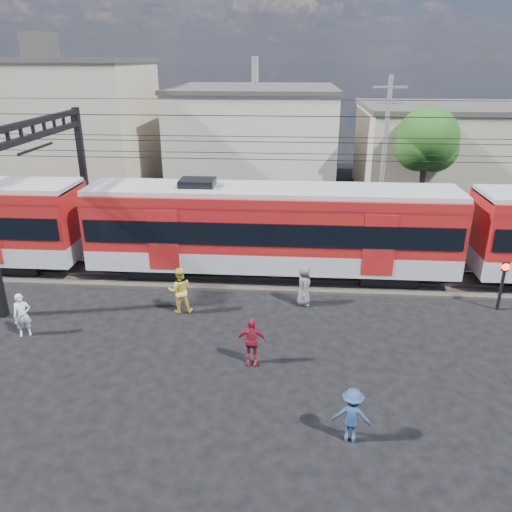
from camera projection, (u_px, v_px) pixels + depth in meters
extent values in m
plane|color=black|center=(253.00, 382.00, 15.43)|extent=(120.00, 120.00, 0.00)
cube|color=#2D2823|center=(267.00, 275.00, 22.82)|extent=(70.00, 3.40, 0.12)
cube|color=#59544C|center=(266.00, 280.00, 22.08)|extent=(70.00, 0.12, 0.12)
cube|color=#59544C|center=(268.00, 266.00, 23.47)|extent=(70.00, 0.12, 0.12)
cube|color=black|center=(23.00, 262.00, 23.51)|extent=(2.40, 2.20, 0.70)
cube|color=black|center=(160.00, 266.00, 23.05)|extent=(2.40, 2.20, 0.70)
cube|color=black|center=(385.00, 273.00, 22.35)|extent=(2.40, 2.20, 0.70)
cube|color=#979A9F|center=(271.00, 253.00, 22.40)|extent=(16.00, 3.00, 0.90)
cube|color=maroon|center=(271.00, 218.00, 21.79)|extent=(16.00, 3.00, 2.40)
cube|color=black|center=(271.00, 224.00, 21.88)|extent=(15.68, 3.08, 0.95)
cube|color=#979A9F|center=(272.00, 190.00, 21.33)|extent=(16.00, 2.60, 0.25)
cube|color=black|center=(84.00, 176.00, 26.40)|extent=(0.30, 0.30, 7.00)
cube|color=black|center=(32.00, 122.00, 21.01)|extent=(0.25, 9.30, 0.25)
cube|color=black|center=(34.00, 137.00, 21.23)|extent=(0.25, 9.30, 0.25)
cylinder|color=black|center=(267.00, 159.00, 20.15)|extent=(70.00, 0.03, 0.03)
cylinder|color=black|center=(269.00, 153.00, 21.45)|extent=(70.00, 0.03, 0.03)
cylinder|color=black|center=(267.00, 142.00, 19.89)|extent=(70.00, 0.03, 0.03)
cylinder|color=black|center=(269.00, 137.00, 21.19)|extent=(70.00, 0.03, 0.03)
cylinder|color=black|center=(263.00, 116.00, 16.82)|extent=(70.00, 0.03, 0.03)
cylinder|color=black|center=(272.00, 100.00, 23.30)|extent=(70.00, 0.03, 0.03)
cube|color=tan|center=(52.00, 127.00, 37.17)|extent=(14.00, 10.00, 9.00)
cube|color=#3F3D3A|center=(42.00, 60.00, 35.44)|extent=(14.28, 10.20, 0.30)
cube|color=beige|center=(255.00, 137.00, 39.28)|extent=(12.00, 12.00, 7.00)
cube|color=#3F3D3A|center=(255.00, 88.00, 37.92)|extent=(12.24, 12.24, 0.30)
cube|color=tan|center=(475.00, 153.00, 35.58)|extent=(16.00, 10.00, 6.00)
cube|color=#3F3D3A|center=(483.00, 107.00, 34.41)|extent=(16.32, 10.20, 0.30)
cylinder|color=slate|center=(384.00, 157.00, 27.33)|extent=(0.24, 0.24, 8.50)
cube|color=slate|center=(390.00, 87.00, 25.98)|extent=(1.80, 0.12, 0.12)
cube|color=slate|center=(389.00, 103.00, 26.27)|extent=(1.40, 0.12, 0.12)
cylinder|color=#382619|center=(422.00, 186.00, 30.75)|extent=(0.36, 0.36, 3.92)
sphere|color=#224C15|center=(428.00, 137.00, 29.66)|extent=(3.64, 3.64, 3.64)
sphere|color=#224C15|center=(435.00, 149.00, 30.16)|extent=(2.80, 2.80, 2.80)
imported|color=silver|center=(22.00, 315.00, 17.75)|extent=(0.70, 0.60, 1.62)
imported|color=gold|center=(180.00, 290.00, 19.35)|extent=(1.03, 0.88, 1.87)
imported|color=navy|center=(352.00, 415.00, 12.81)|extent=(1.09, 0.73, 1.56)
imported|color=maroon|center=(251.00, 341.00, 16.05)|extent=(0.98, 0.41, 1.67)
imported|color=#545359|center=(304.00, 285.00, 19.96)|extent=(0.61, 0.87, 1.69)
cylinder|color=black|center=(501.00, 288.00, 19.49)|extent=(0.13, 0.13, 1.91)
sphere|color=#FF140C|center=(505.00, 267.00, 19.16)|extent=(0.30, 0.30, 0.30)
cube|color=black|center=(505.00, 267.00, 19.16)|extent=(0.26, 0.06, 0.37)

